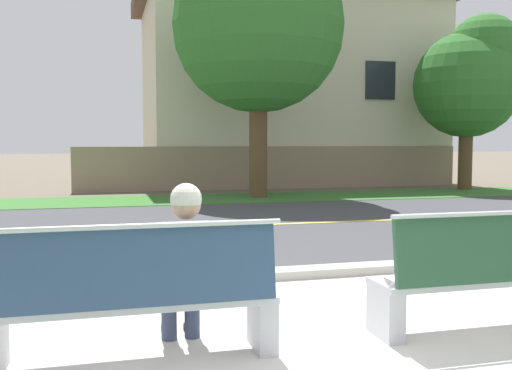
# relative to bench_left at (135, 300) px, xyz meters

# --- Properties ---
(ground_plane) EXTENTS (140.00, 140.00, 0.00)m
(ground_plane) POSITION_rel_bench_left_xyz_m (1.42, 7.83, -0.46)
(ground_plane) COLOR #665B4C
(sidewalk_pavement) EXTENTS (44.00, 3.60, 0.01)m
(sidewalk_pavement) POSITION_rel_bench_left_xyz_m (1.42, 0.23, -0.46)
(sidewalk_pavement) COLOR beige
(sidewalk_pavement) RESTS_ON ground_plane
(curb_edge) EXTENTS (44.00, 0.30, 0.11)m
(curb_edge) POSITION_rel_bench_left_xyz_m (1.42, 2.18, -0.41)
(curb_edge) COLOR #ADA89E
(curb_edge) RESTS_ON ground_plane
(street_asphalt) EXTENTS (52.00, 8.00, 0.01)m
(street_asphalt) POSITION_rel_bench_left_xyz_m (1.42, 6.33, -0.46)
(street_asphalt) COLOR #424247
(street_asphalt) RESTS_ON ground_plane
(road_centre_line) EXTENTS (48.00, 0.14, 0.01)m
(road_centre_line) POSITION_rel_bench_left_xyz_m (1.42, 6.33, -0.45)
(road_centre_line) COLOR #E0CC4C
(road_centre_line) RESTS_ON ground_plane
(far_verge_grass) EXTENTS (48.00, 2.80, 0.02)m
(far_verge_grass) POSITION_rel_bench_left_xyz_m (1.42, 11.45, -0.45)
(far_verge_grass) COLOR #38702D
(far_verge_grass) RESTS_ON ground_plane
(bench_left) EXTENTS (1.98, 0.48, 1.01)m
(bench_left) POSITION_rel_bench_left_xyz_m (0.00, 0.00, 0.00)
(bench_left) COLOR silver
(bench_left) RESTS_ON ground_plane
(bench_right) EXTENTS (1.98, 0.48, 1.01)m
(bench_right) POSITION_rel_bench_left_xyz_m (2.84, 0.00, 0.00)
(bench_right) COLOR silver
(bench_right) RESTS_ON ground_plane
(seated_person_grey) EXTENTS (0.52, 0.68, 1.25)m
(seated_person_grey) POSITION_rel_bench_left_xyz_m (0.36, 0.17, 0.21)
(seated_person_grey) COLOR #333D56
(seated_person_grey) RESTS_ON ground_plane
(shade_tree_far_left) EXTENTS (4.68, 4.68, 7.72)m
(shade_tree_far_left) POSITION_rel_bench_left_xyz_m (4.08, 11.44, 4.56)
(shade_tree_far_left) COLOR brown
(shade_tree_far_left) RESTS_ON ground_plane
(shade_tree_left) EXTENTS (3.37, 3.37, 5.56)m
(shade_tree_left) POSITION_rel_bench_left_xyz_m (11.18, 12.33, 3.15)
(shade_tree_left) COLOR brown
(shade_tree_left) RESTS_ON ground_plane
(garden_wall) EXTENTS (13.00, 0.36, 1.40)m
(garden_wall) POSITION_rel_bench_left_xyz_m (5.34, 14.42, 0.24)
(garden_wall) COLOR gray
(garden_wall) RESTS_ON ground_plane
(house_across_street) EXTENTS (11.35, 6.91, 7.24)m
(house_across_street) POSITION_rel_bench_left_xyz_m (6.67, 17.62, 3.20)
(house_across_street) COLOR beige
(house_across_street) RESTS_ON ground_plane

